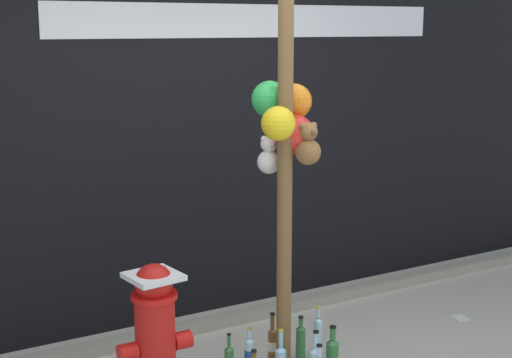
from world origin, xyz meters
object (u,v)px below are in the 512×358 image
at_px(memorial_post, 286,97).
at_px(bottle_0, 301,341).
at_px(bottle_4, 332,357).
at_px(bottle_8, 249,354).
at_px(fire_hydrant, 155,332).
at_px(bottle_5, 272,345).
at_px(bottle_3, 318,336).

distance_m(memorial_post, bottle_0, 1.62).
xyz_separation_m(bottle_4, bottle_8, (-0.41, 0.31, -0.01)).
bearing_deg(bottle_4, bottle_8, 143.04).
bearing_deg(bottle_8, memorial_post, -25.83).
bearing_deg(fire_hydrant, bottle_5, 4.96).
xyz_separation_m(bottle_0, bottle_5, (-0.21, 0.01, 0.02)).
bearing_deg(bottle_3, bottle_0, 163.15).
bearing_deg(fire_hydrant, bottle_0, 3.47).
bearing_deg(bottle_0, memorial_post, -155.27).
relative_size(bottle_5, bottle_8, 1.21).
bearing_deg(memorial_post, bottle_4, -44.88).
distance_m(bottle_4, bottle_8, 0.52).
height_order(fire_hydrant, bottle_0, fire_hydrant).
height_order(bottle_4, bottle_5, bottle_5).
xyz_separation_m(bottle_0, bottle_3, (0.11, -0.03, 0.02)).
distance_m(fire_hydrant, bottle_5, 0.88).
xyz_separation_m(fire_hydrant, bottle_3, (1.15, 0.03, -0.29)).
bearing_deg(bottle_8, fire_hydrant, -173.53).
bearing_deg(bottle_5, memorial_post, -71.80).
relative_size(fire_hydrant, bottle_8, 2.81).
distance_m(memorial_post, bottle_8, 1.63).
relative_size(bottle_3, bottle_5, 0.98).
height_order(bottle_4, bottle_8, bottle_4).
xyz_separation_m(bottle_0, bottle_8, (-0.38, 0.01, -0.01)).
distance_m(bottle_0, bottle_8, 0.38).
distance_m(bottle_3, bottle_4, 0.28).
height_order(fire_hydrant, bottle_5, fire_hydrant).
bearing_deg(bottle_4, bottle_3, 73.89).
bearing_deg(bottle_0, bottle_3, -16.85).
bearing_deg(bottle_4, bottle_0, 96.83).
height_order(memorial_post, bottle_5, memorial_post).
bearing_deg(bottle_3, memorial_post, -170.47).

